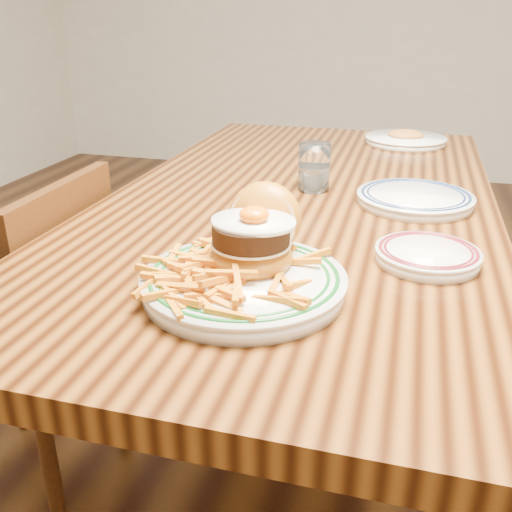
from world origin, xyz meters
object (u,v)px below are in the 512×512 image
(table, at_px, (300,231))
(main_plate, at_px, (247,263))
(side_plate, at_px, (428,254))
(chair_left, at_px, (39,338))

(table, height_order, main_plate, main_plate)
(table, height_order, side_plate, side_plate)
(table, xyz_separation_m, chair_left, (-0.56, -0.27, -0.23))
(table, bearing_deg, side_plate, -48.58)
(chair_left, bearing_deg, side_plate, -4.48)
(side_plate, bearing_deg, table, 128.28)
(table, bearing_deg, main_plate, -88.65)
(table, height_order, chair_left, chair_left)
(chair_left, distance_m, side_plate, 0.90)
(chair_left, relative_size, main_plate, 2.57)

